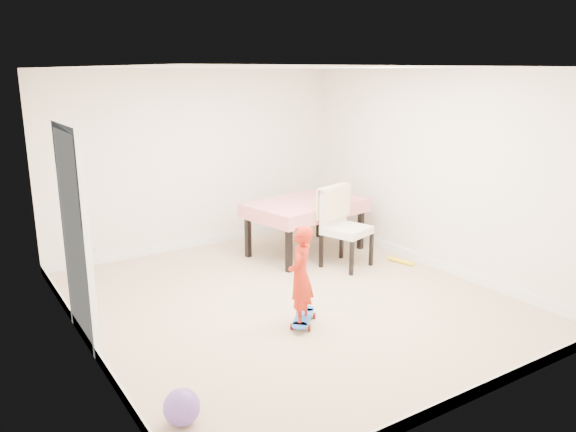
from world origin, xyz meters
TOP-DOWN VIEW (x-y plane):
  - ground at (0.00, 0.00)m, footprint 5.00×5.00m
  - ceiling at (0.00, 0.00)m, footprint 4.50×5.00m
  - wall_back at (0.00, 2.48)m, footprint 4.50×0.04m
  - wall_front at (0.00, -2.48)m, footprint 4.50×0.04m
  - wall_left at (-2.23, 0.00)m, footprint 0.04×5.00m
  - wall_right at (2.23, 0.00)m, footprint 0.04×5.00m
  - door at (-2.22, 0.30)m, footprint 0.11×0.94m
  - baseboard_back at (0.00, 2.49)m, footprint 4.50×0.02m
  - baseboard_front at (0.00, -2.49)m, footprint 4.50×0.02m
  - baseboard_left at (-2.24, 0.00)m, footprint 0.02×5.00m
  - baseboard_right at (2.24, 0.00)m, footprint 0.02×5.00m
  - dining_table at (1.15, 1.36)m, footprint 1.80×1.31m
  - dining_chair at (1.27, 0.57)m, footprint 0.76×0.82m
  - skateboard at (-0.22, -0.59)m, footprint 0.55×0.55m
  - child at (-0.28, -0.63)m, footprint 0.45×0.44m
  - balloon at (-1.96, -1.52)m, footprint 0.28×0.28m
  - foam_toy at (1.99, 0.25)m, footprint 0.16×0.40m

SIDE VIEW (x-z plane):
  - ground at x=0.00m, z-range 0.00..0.00m
  - foam_toy at x=1.99m, z-range 0.00..0.06m
  - skateboard at x=-0.22m, z-range 0.00..0.09m
  - baseboard_back at x=0.00m, z-range 0.00..0.12m
  - baseboard_front at x=0.00m, z-range 0.00..0.12m
  - baseboard_left at x=-2.24m, z-range 0.00..0.12m
  - baseboard_right at x=2.24m, z-range 0.00..0.12m
  - balloon at x=-1.96m, z-range 0.00..0.28m
  - dining_table at x=1.15m, z-range 0.00..0.77m
  - child at x=-0.28m, z-range 0.00..1.05m
  - dining_chair at x=1.27m, z-range 0.00..1.08m
  - door at x=-2.22m, z-range -0.03..2.08m
  - wall_back at x=0.00m, z-range 0.00..2.60m
  - wall_front at x=0.00m, z-range 0.00..2.60m
  - wall_left at x=-2.23m, z-range 0.00..2.60m
  - wall_right at x=2.23m, z-range 0.00..2.60m
  - ceiling at x=0.00m, z-range 2.56..2.60m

